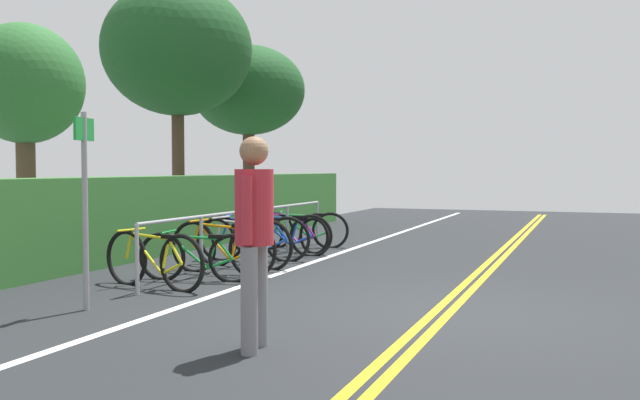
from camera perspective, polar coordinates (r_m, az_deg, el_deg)
ground_plane at (r=7.44m, az=9.92°, el=-9.29°), size 36.73×12.46×0.05m
centre_line_yellow_inner at (r=7.42m, az=10.53°, el=-9.11°), size 33.06×0.10×0.00m
centre_line_yellow_outer at (r=7.45m, az=9.31°, el=-9.05°), size 33.06×0.10×0.00m
bike_lane_stripe_white at (r=8.38m, az=-8.71°, el=-7.74°), size 33.06×0.12×0.00m
bike_rack at (r=11.02m, az=-5.79°, el=-1.91°), size 5.91×0.05×0.86m
bicycle_0 at (r=9.01m, az=-13.48°, el=-4.79°), size 0.51×1.69×0.76m
bicycle_1 at (r=9.47m, az=-10.04°, el=-4.60°), size 0.46×1.65×0.69m
bicycle_2 at (r=10.04m, az=-7.99°, el=-3.90°), size 0.46×1.76×0.79m
bicycle_3 at (r=10.64m, az=-6.35°, el=-3.52°), size 0.46×1.76×0.79m
bicycle_4 at (r=11.36m, az=-5.38°, el=-3.16°), size 0.59×1.79×0.78m
bicycle_5 at (r=12.02m, az=-3.15°, el=-2.87°), size 0.56×1.73×0.77m
bicycle_6 at (r=12.66m, az=-2.36°, el=-2.76°), size 0.63×1.67×0.69m
bicycle_7 at (r=13.20m, az=-1.40°, el=-2.47°), size 0.68×1.67×0.72m
pedestrian at (r=5.74m, az=-5.41°, el=-2.21°), size 0.48×0.32×1.76m
sign_post_near at (r=7.73m, az=-18.70°, el=0.73°), size 0.36×0.09×2.10m
hedge_backdrop at (r=13.40m, az=-11.21°, el=-0.96°), size 14.86×0.82×1.37m
tree_mid at (r=13.14m, az=-23.05°, el=8.56°), size 2.02×2.02×3.99m
tree_far_right at (r=16.13m, az=-11.62°, el=11.94°), size 3.33×3.33×5.63m
tree_extra at (r=19.12m, az=-5.88°, el=8.85°), size 3.06×3.06×4.83m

